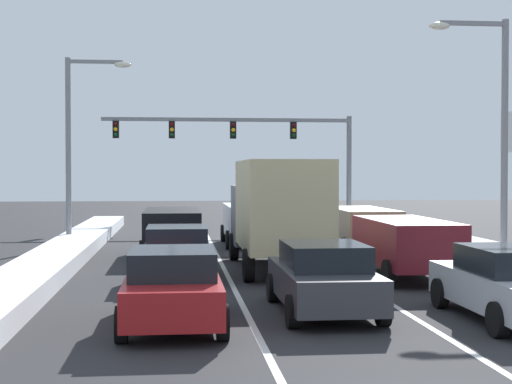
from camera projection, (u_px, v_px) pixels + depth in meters
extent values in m
plane|color=#28282B|center=(285.00, 275.00, 22.77)|extent=(120.00, 120.00, 0.00)
cube|color=silver|center=(320.00, 261.00, 26.38)|extent=(0.14, 38.00, 0.01)
cube|color=silver|center=(221.00, 262.00, 26.03)|extent=(0.14, 38.00, 0.01)
cube|color=white|center=(471.00, 250.00, 26.92)|extent=(1.77, 38.00, 0.62)
cube|color=white|center=(60.00, 256.00, 25.48)|extent=(1.68, 38.00, 0.51)
cube|color=#B7BABF|center=(508.00, 290.00, 15.71)|extent=(1.82, 4.50, 0.70)
cube|color=black|center=(512.00, 261.00, 15.54)|extent=(1.64, 2.20, 0.55)
cylinder|color=black|center=(440.00, 293.00, 17.16)|extent=(0.22, 0.66, 0.66)
cylinder|color=black|center=(498.00, 320.00, 14.08)|extent=(0.22, 0.66, 0.66)
cube|color=maroon|center=(406.00, 242.00, 21.95)|extent=(1.95, 4.90, 1.25)
cube|color=black|center=(434.00, 239.00, 19.55)|extent=(1.56, 0.06, 0.55)
cube|color=red|center=(404.00, 254.00, 19.49)|extent=(0.20, 0.08, 0.28)
cube|color=red|center=(463.00, 254.00, 19.65)|extent=(0.20, 0.08, 0.28)
cylinder|color=black|center=(358.00, 259.00, 23.56)|extent=(0.25, 0.74, 0.74)
cylinder|color=black|center=(419.00, 258.00, 23.76)|extent=(0.25, 0.74, 0.74)
cylinder|color=black|center=(389.00, 274.00, 20.18)|extent=(0.25, 0.74, 0.74)
cylinder|color=black|center=(460.00, 273.00, 20.38)|extent=(0.25, 0.74, 0.74)
cube|color=#937F60|center=(361.00, 225.00, 28.79)|extent=(1.95, 4.90, 1.25)
cube|color=black|center=(378.00, 222.00, 26.38)|extent=(1.56, 0.06, 0.55)
cube|color=red|center=(355.00, 233.00, 26.32)|extent=(0.20, 0.08, 0.28)
cube|color=red|center=(400.00, 233.00, 26.48)|extent=(0.20, 0.08, 0.28)
cylinder|color=black|center=(327.00, 240.00, 30.39)|extent=(0.25, 0.74, 0.74)
cylinder|color=black|center=(374.00, 239.00, 30.59)|extent=(0.25, 0.74, 0.74)
cylinder|color=black|center=(346.00, 248.00, 27.01)|extent=(0.25, 0.74, 0.74)
cylinder|color=black|center=(399.00, 248.00, 27.21)|extent=(0.25, 0.74, 0.74)
cube|color=#38383D|center=(323.00, 284.00, 16.54)|extent=(1.82, 4.50, 0.70)
cube|color=black|center=(324.00, 256.00, 16.38)|extent=(1.64, 2.20, 0.55)
cube|color=red|center=(308.00, 295.00, 14.28)|extent=(0.24, 0.08, 0.14)
cube|color=red|center=(382.00, 294.00, 14.42)|extent=(0.24, 0.08, 0.14)
cylinder|color=black|center=(272.00, 288.00, 18.00)|extent=(0.22, 0.66, 0.66)
cylinder|color=black|center=(348.00, 286.00, 18.18)|extent=(0.22, 0.66, 0.66)
cylinder|color=black|center=(292.00, 311.00, 14.91)|extent=(0.22, 0.66, 0.66)
cylinder|color=black|center=(383.00, 310.00, 15.10)|extent=(0.22, 0.66, 0.66)
cube|color=slate|center=(267.00, 215.00, 26.42)|extent=(2.35, 2.20, 2.00)
cube|color=#D1C18C|center=(282.00, 205.00, 22.82)|extent=(2.35, 5.00, 2.60)
cylinder|color=black|center=(234.00, 247.00, 26.63)|extent=(0.28, 0.92, 0.92)
cylinder|color=black|center=(299.00, 246.00, 26.86)|extent=(0.28, 0.92, 0.92)
cylinder|color=black|center=(249.00, 265.00, 21.26)|extent=(0.28, 0.92, 0.92)
cylinder|color=black|center=(329.00, 264.00, 21.49)|extent=(0.28, 0.92, 0.92)
cube|color=silver|center=(249.00, 220.00, 32.09)|extent=(1.95, 4.90, 1.25)
cube|color=black|center=(255.00, 217.00, 29.68)|extent=(1.56, 0.06, 0.55)
cube|color=red|center=(235.00, 226.00, 29.62)|extent=(0.20, 0.08, 0.28)
cube|color=red|center=(275.00, 226.00, 29.78)|extent=(0.20, 0.08, 0.28)
cylinder|color=black|center=(224.00, 233.00, 33.69)|extent=(0.25, 0.74, 0.74)
cylinder|color=black|center=(267.00, 233.00, 33.89)|extent=(0.25, 0.74, 0.74)
cylinder|color=black|center=(229.00, 240.00, 30.31)|extent=(0.25, 0.74, 0.74)
cylinder|color=black|center=(278.00, 239.00, 30.51)|extent=(0.25, 0.74, 0.74)
cube|color=maroon|center=(173.00, 293.00, 15.24)|extent=(1.82, 4.50, 0.70)
cube|color=black|center=(173.00, 263.00, 15.08)|extent=(1.64, 2.20, 0.55)
cube|color=red|center=(131.00, 307.00, 12.98)|extent=(0.24, 0.08, 0.14)
cube|color=red|center=(213.00, 306.00, 13.12)|extent=(0.24, 0.08, 0.14)
cylinder|color=black|center=(131.00, 297.00, 16.70)|extent=(0.22, 0.66, 0.66)
cylinder|color=black|center=(214.00, 295.00, 16.88)|extent=(0.22, 0.66, 0.66)
cylinder|color=black|center=(121.00, 325.00, 13.62)|extent=(0.22, 0.66, 0.66)
cylinder|color=black|center=(223.00, 323.00, 13.80)|extent=(0.22, 0.66, 0.66)
cube|color=navy|center=(177.00, 257.00, 21.68)|extent=(1.82, 4.50, 0.70)
cube|color=black|center=(177.00, 236.00, 21.52)|extent=(1.64, 2.20, 0.55)
cube|color=red|center=(149.00, 262.00, 19.42)|extent=(0.24, 0.08, 0.14)
cube|color=red|center=(205.00, 262.00, 19.56)|extent=(0.24, 0.08, 0.14)
cylinder|color=black|center=(147.00, 262.00, 23.14)|extent=(0.22, 0.66, 0.66)
cylinder|color=black|center=(207.00, 261.00, 23.32)|extent=(0.22, 0.66, 0.66)
cylinder|color=black|center=(142.00, 276.00, 20.05)|extent=(0.22, 0.66, 0.66)
cylinder|color=black|center=(211.00, 275.00, 20.24)|extent=(0.22, 0.66, 0.66)
cube|color=black|center=(172.00, 227.00, 27.75)|extent=(1.95, 4.90, 1.25)
cube|color=black|center=(172.00, 224.00, 25.34)|extent=(1.56, 0.06, 0.55)
cube|color=red|center=(148.00, 236.00, 25.28)|extent=(0.20, 0.08, 0.28)
cube|color=red|center=(196.00, 235.00, 25.44)|extent=(0.20, 0.08, 0.28)
cylinder|color=black|center=(147.00, 242.00, 29.36)|extent=(0.25, 0.74, 0.74)
cylinder|color=black|center=(198.00, 242.00, 29.55)|extent=(0.25, 0.74, 0.74)
cylinder|color=black|center=(143.00, 251.00, 25.98)|extent=(0.25, 0.74, 0.74)
cylinder|color=black|center=(200.00, 251.00, 26.17)|extent=(0.25, 0.74, 0.74)
cylinder|color=slate|center=(349.00, 171.00, 43.99)|extent=(0.28, 0.28, 6.20)
cube|color=slate|center=(227.00, 120.00, 43.20)|extent=(13.86, 0.20, 0.20)
cube|color=black|center=(293.00, 130.00, 43.60)|extent=(0.34, 0.34, 0.95)
sphere|color=#4C0A0A|center=(294.00, 125.00, 43.41)|extent=(0.22, 0.22, 0.22)
sphere|color=#F2AD14|center=(294.00, 130.00, 43.41)|extent=(0.22, 0.22, 0.22)
sphere|color=#0C3819|center=(294.00, 135.00, 43.42)|extent=(0.22, 0.22, 0.22)
cube|color=black|center=(233.00, 130.00, 43.25)|extent=(0.34, 0.34, 0.95)
sphere|color=#4C0A0A|center=(233.00, 125.00, 43.06)|extent=(0.22, 0.22, 0.22)
sphere|color=#F2AD14|center=(233.00, 130.00, 43.06)|extent=(0.22, 0.22, 0.22)
sphere|color=#0C3819|center=(233.00, 135.00, 43.07)|extent=(0.22, 0.22, 0.22)
cube|color=black|center=(172.00, 130.00, 42.90)|extent=(0.34, 0.34, 0.95)
sphere|color=#4C0A0A|center=(172.00, 124.00, 42.70)|extent=(0.22, 0.22, 0.22)
sphere|color=#F2AD14|center=(172.00, 130.00, 42.71)|extent=(0.22, 0.22, 0.22)
sphere|color=#0C3819|center=(172.00, 135.00, 42.72)|extent=(0.22, 0.22, 0.22)
cube|color=black|center=(116.00, 129.00, 42.58)|extent=(0.34, 0.34, 0.95)
sphere|color=#4C0A0A|center=(116.00, 124.00, 42.39)|extent=(0.22, 0.22, 0.22)
sphere|color=#F2AD14|center=(116.00, 129.00, 42.40)|extent=(0.22, 0.22, 0.22)
sphere|color=#0C3819|center=(116.00, 134.00, 42.40)|extent=(0.22, 0.22, 0.22)
cylinder|color=gray|center=(505.00, 143.00, 25.16)|extent=(0.22, 0.22, 7.96)
cube|color=gray|center=(473.00, 23.00, 24.95)|extent=(2.20, 0.14, 0.14)
ellipsoid|color=#EAE5C6|center=(440.00, 26.00, 24.84)|extent=(0.70, 0.36, 0.24)
cylinder|color=gray|center=(68.00, 152.00, 31.37)|extent=(0.22, 0.22, 7.65)
cube|color=gray|center=(95.00, 62.00, 31.39)|extent=(2.20, 0.14, 0.14)
ellipsoid|color=#EAE5C6|center=(123.00, 65.00, 31.51)|extent=(0.70, 0.36, 0.24)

